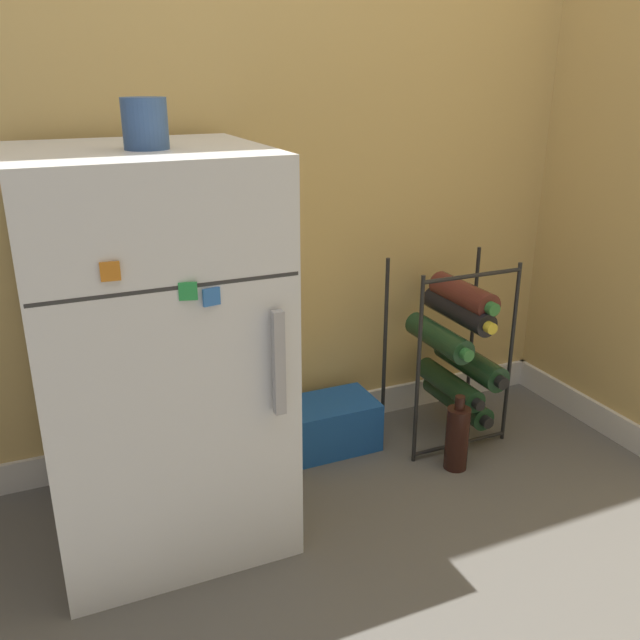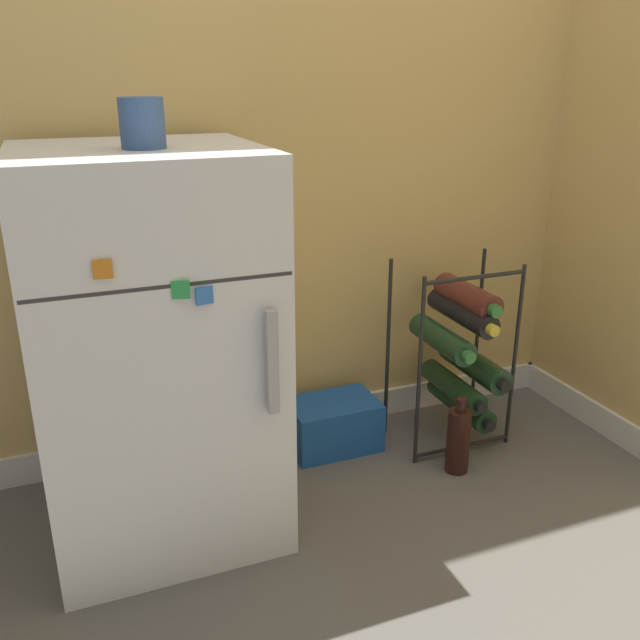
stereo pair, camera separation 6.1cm
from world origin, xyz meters
The scene contains 7 objects.
ground_plane centered at (0.00, 0.00, 0.00)m, with size 14.00×14.00×0.00m, color #56544F.
wall_back centered at (0.00, 0.59, 1.24)m, with size 6.84×0.07×2.50m.
mini_fridge centered at (-0.46, 0.26, 0.47)m, with size 0.53×0.55×0.95m.
wine_rack centered at (0.46, 0.35, 0.29)m, with size 0.34×0.32×0.58m.
soda_box centered at (0.08, 0.43, 0.08)m, with size 0.27×0.18×0.15m.
fridge_top_cup centered at (-0.45, 0.21, 1.00)m, with size 0.09×0.09×0.10m.
loose_bottle_floor centered at (0.36, 0.17, 0.10)m, with size 0.07×0.07×0.23m.
Camera 2 is at (-0.64, -1.27, 1.10)m, focal length 38.00 mm.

